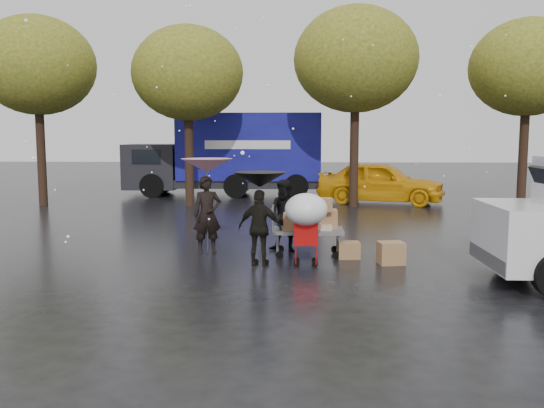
{
  "coord_description": "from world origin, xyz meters",
  "views": [
    {
      "loc": [
        0.4,
        -10.91,
        2.58
      ],
      "look_at": [
        -0.1,
        1.0,
        1.15
      ],
      "focal_mm": 38.0,
      "sensor_mm": 36.0,
      "label": 1
    }
  ],
  "objects_px": {
    "person_pink": "(207,215)",
    "yellow_taxi": "(381,182)",
    "blue_truck": "(231,155)",
    "vendor_cart": "(312,223)",
    "shopping_cart": "(306,213)",
    "person_black": "(260,228)"
  },
  "relations": [
    {
      "from": "person_pink",
      "to": "shopping_cart",
      "type": "distance_m",
      "value": 2.49
    },
    {
      "from": "vendor_cart",
      "to": "shopping_cart",
      "type": "xyz_separation_m",
      "value": [
        -0.14,
        -1.04,
        0.34
      ]
    },
    {
      "from": "person_pink",
      "to": "yellow_taxi",
      "type": "xyz_separation_m",
      "value": [
        5.17,
        9.57,
        -0.04
      ]
    },
    {
      "from": "vendor_cart",
      "to": "blue_truck",
      "type": "relative_size",
      "value": 0.18
    },
    {
      "from": "blue_truck",
      "to": "yellow_taxi",
      "type": "distance_m",
      "value": 6.71
    },
    {
      "from": "person_pink",
      "to": "shopping_cart",
      "type": "xyz_separation_m",
      "value": [
        2.14,
        -1.26,
        0.21
      ]
    },
    {
      "from": "person_pink",
      "to": "vendor_cart",
      "type": "height_order",
      "value": "person_pink"
    },
    {
      "from": "person_pink",
      "to": "blue_truck",
      "type": "distance_m",
      "value": 12.39
    },
    {
      "from": "vendor_cart",
      "to": "blue_truck",
      "type": "xyz_separation_m",
      "value": [
        -3.16,
        12.55,
        1.03
      ]
    },
    {
      "from": "person_black",
      "to": "shopping_cart",
      "type": "xyz_separation_m",
      "value": [
        0.91,
        -0.1,
        0.31
      ]
    },
    {
      "from": "shopping_cart",
      "to": "yellow_taxi",
      "type": "bearing_deg",
      "value": 74.36
    },
    {
      "from": "person_pink",
      "to": "yellow_taxi",
      "type": "relative_size",
      "value": 0.36
    },
    {
      "from": "person_black",
      "to": "vendor_cart",
      "type": "height_order",
      "value": "person_black"
    },
    {
      "from": "vendor_cart",
      "to": "yellow_taxi",
      "type": "bearing_deg",
      "value": 73.55
    },
    {
      "from": "person_pink",
      "to": "vendor_cart",
      "type": "bearing_deg",
      "value": -24.24
    },
    {
      "from": "person_pink",
      "to": "vendor_cart",
      "type": "distance_m",
      "value": 2.29
    },
    {
      "from": "shopping_cart",
      "to": "blue_truck",
      "type": "height_order",
      "value": "blue_truck"
    },
    {
      "from": "person_black",
      "to": "shopping_cart",
      "type": "relative_size",
      "value": 1.04
    },
    {
      "from": "person_black",
      "to": "vendor_cart",
      "type": "distance_m",
      "value": 1.42
    },
    {
      "from": "person_pink",
      "to": "blue_truck",
      "type": "height_order",
      "value": "blue_truck"
    },
    {
      "from": "vendor_cart",
      "to": "blue_truck",
      "type": "height_order",
      "value": "blue_truck"
    },
    {
      "from": "person_pink",
      "to": "blue_truck",
      "type": "xyz_separation_m",
      "value": [
        -0.87,
        12.33,
        0.91
      ]
    }
  ]
}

